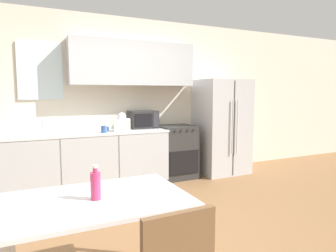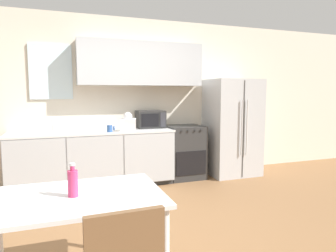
{
  "view_description": "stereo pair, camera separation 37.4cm",
  "coord_description": "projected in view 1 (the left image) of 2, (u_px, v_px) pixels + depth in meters",
  "views": [
    {
      "loc": [
        -1.18,
        -2.87,
        1.46
      ],
      "look_at": [
        0.41,
        0.5,
        1.05
      ],
      "focal_mm": 32.0,
      "sensor_mm": 36.0,
      "label": 1
    },
    {
      "loc": [
        -0.83,
        -3.01,
        1.46
      ],
      "look_at": [
        0.41,
        0.5,
        1.05
      ],
      "focal_mm": 32.0,
      "sensor_mm": 36.0,
      "label": 2
    }
  ],
  "objects": [
    {
      "name": "wall_back",
      "position": [
        111.0,
        93.0,
        4.89
      ],
      "size": [
        12.0,
        0.38,
        2.7
      ],
      "color": "beige",
      "rests_on": "ground_plane"
    },
    {
      "name": "kitchen_counter",
      "position": [
        87.0,
        161.0,
        4.51
      ],
      "size": [
        2.46,
        0.67,
        0.88
      ],
      "color": "#333333",
      "rests_on": "ground_plane"
    },
    {
      "name": "dining_table",
      "position": [
        97.0,
        212.0,
        2.07
      ],
      "size": [
        1.24,
        0.81,
        0.74
      ],
      "color": "white",
      "rests_on": "ground_plane"
    },
    {
      "name": "ground_plane",
      "position": [
        153.0,
        229.0,
        3.24
      ],
      "size": [
        12.0,
        12.0,
        0.0
      ],
      "primitive_type": "plane",
      "color": "olive"
    },
    {
      "name": "drink_bottle",
      "position": [
        96.0,
        185.0,
        2.03
      ],
      "size": [
        0.07,
        0.07,
        0.24
      ],
      "color": "#DB386B",
      "rests_on": "dining_table"
    },
    {
      "name": "refrigerator",
      "position": [
        222.0,
        127.0,
        5.47
      ],
      "size": [
        0.88,
        0.75,
        1.7
      ],
      "color": "silver",
      "rests_on": "ground_plane"
    },
    {
      "name": "grocery_bag_0",
      "position": [
        122.0,
        124.0,
        4.53
      ],
      "size": [
        0.28,
        0.26,
        0.29
      ],
      "rotation": [
        0.0,
        0.0,
        -0.24
      ],
      "color": "white",
      "rests_on": "kitchen_counter"
    },
    {
      "name": "oven_range",
      "position": [
        176.0,
        152.0,
        5.19
      ],
      "size": [
        0.61,
        0.6,
        0.9
      ],
      "color": "#2D2D2D",
      "rests_on": "ground_plane"
    },
    {
      "name": "microwave",
      "position": [
        143.0,
        119.0,
        4.96
      ],
      "size": [
        0.45,
        0.35,
        0.29
      ],
      "color": "#282828",
      "rests_on": "kitchen_counter"
    },
    {
      "name": "kitchen_sink",
      "position": [
        44.0,
        133.0,
        4.23
      ],
      "size": [
        0.72,
        0.46,
        0.2
      ],
      "color": "#B7BABC",
      "rests_on": "kitchen_counter"
    },
    {
      "name": "coffee_mug",
      "position": [
        104.0,
        129.0,
        4.39
      ],
      "size": [
        0.11,
        0.08,
        0.1
      ],
      "color": "#335999",
      "rests_on": "kitchen_counter"
    }
  ]
}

